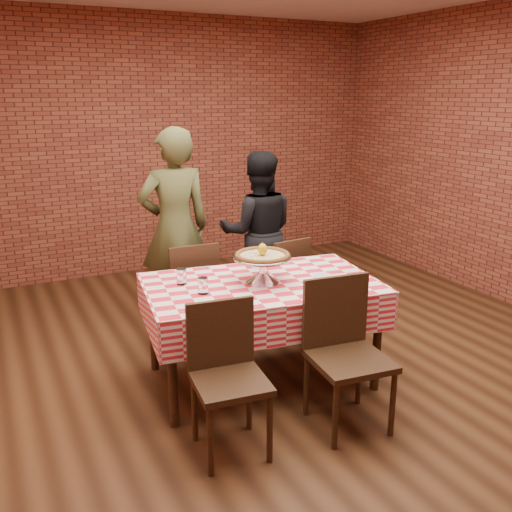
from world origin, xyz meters
name	(u,v)px	position (x,y,z in m)	size (l,w,h in m)	color
ground	(283,372)	(0.00, 0.00, 0.00)	(6.00, 6.00, 0.00)	black
back_wall	(157,146)	(0.00, 3.00, 1.45)	(5.50, 5.50, 0.00)	brown
table	(261,332)	(-0.19, -0.01, 0.38)	(1.60, 0.96, 0.75)	#392313
tablecloth	(261,300)	(-0.19, -0.01, 0.62)	(1.64, 1.00, 0.28)	red
pizza_stand	(262,270)	(-0.19, -0.02, 0.85)	(0.42, 0.42, 0.19)	silver
pizza	(262,256)	(-0.19, -0.02, 0.95)	(0.39, 0.39, 0.03)	beige
lemon	(262,249)	(-0.19, -0.02, 1.00)	(0.07, 0.07, 0.09)	yellow
water_glass_left	(203,286)	(-0.65, -0.05, 0.81)	(0.07, 0.07, 0.11)	white
water_glass_right	(182,277)	(-0.71, 0.20, 0.81)	(0.07, 0.07, 0.11)	white
side_plate	(323,277)	(0.26, -0.12, 0.76)	(0.15, 0.15, 0.01)	white
sweetener_packet_a	(346,279)	(0.38, -0.24, 0.76)	(0.05, 0.04, 0.01)	white
sweetener_packet_b	(346,280)	(0.37, -0.24, 0.76)	(0.05, 0.04, 0.01)	white
condiment_caddy	(258,259)	(-0.06, 0.30, 0.82)	(0.10, 0.08, 0.13)	silver
chair_near_left	(230,384)	(-0.75, -0.71, 0.44)	(0.41, 0.41, 0.89)	#392313
chair_near_right	(350,358)	(0.02, -0.79, 0.47)	(0.45, 0.45, 0.94)	#392313
chair_far_left	(188,292)	(-0.44, 0.85, 0.45)	(0.41, 0.41, 0.89)	#392313
chair_far_right	(280,283)	(0.38, 0.73, 0.43)	(0.38, 0.38, 0.86)	#392313
diner_olive	(175,228)	(-0.38, 1.32, 0.89)	(0.65, 0.42, 1.77)	#484C28
diner_black	(258,232)	(0.44, 1.28, 0.77)	(0.74, 0.58, 1.53)	black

